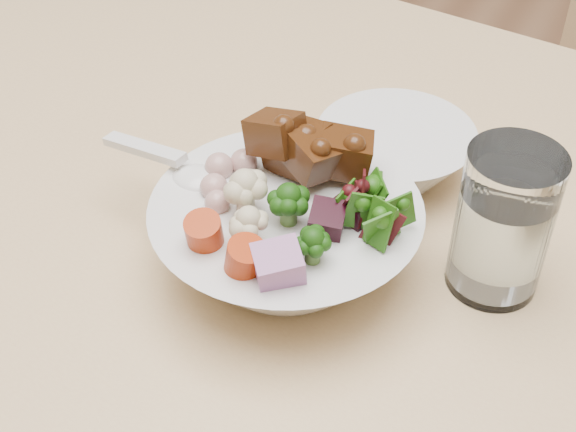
{
  "coord_description": "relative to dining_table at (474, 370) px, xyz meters",
  "views": [
    {
      "loc": [
        0.19,
        -0.54,
        1.27
      ],
      "look_at": [
        -0.03,
        -0.1,
        0.84
      ],
      "focal_mm": 50.0,
      "sensor_mm": 36.0,
      "label": 1
    }
  ],
  "objects": [
    {
      "name": "dining_table",
      "position": [
        0.0,
        0.0,
        0.0
      ],
      "size": [
        1.74,
        1.1,
        0.77
      ],
      "rotation": [
        0.0,
        0.0,
        -0.11
      ],
      "color": "#D7B47E",
      "rests_on": "ground"
    },
    {
      "name": "soup_spoon",
      "position": [
        -0.28,
        -0.03,
        0.15
      ],
      "size": [
        0.13,
        0.05,
        0.03
      ],
      "rotation": [
        0.0,
        0.0,
        -0.15
      ],
      "color": "silver",
      "rests_on": "food_bowl"
    },
    {
      "name": "water_glass",
      "position": [
        -0.01,
        0.03,
        0.14
      ],
      "size": [
        0.08,
        0.08,
        0.13
      ],
      "color": "white",
      "rests_on": "dining_table"
    },
    {
      "name": "side_bowl",
      "position": [
        -0.14,
        0.14,
        0.1
      ],
      "size": [
        0.16,
        0.16,
        0.05
      ],
      "primitive_type": null,
      "color": "silver",
      "rests_on": "dining_table"
    },
    {
      "name": "food_bowl",
      "position": [
        -0.17,
        -0.03,
        0.12
      ],
      "size": [
        0.23,
        0.23,
        0.12
      ],
      "color": "silver",
      "rests_on": "dining_table"
    }
  ]
}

